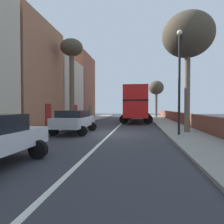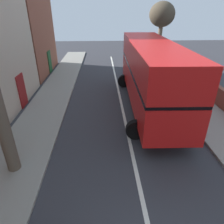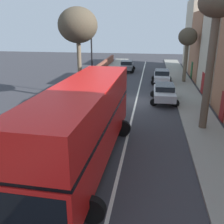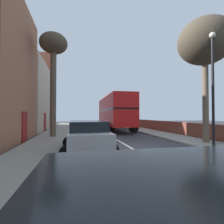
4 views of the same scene
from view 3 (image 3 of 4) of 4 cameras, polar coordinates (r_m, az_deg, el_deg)
ground_plane at (r=23.10m, az=5.54°, el=2.53°), size 84.00×84.00×0.00m
road_centre_line at (r=23.10m, az=5.54°, el=2.54°), size 0.16×54.00×0.01m
sidewalk_left at (r=23.33m, az=17.64°, el=2.02°), size 2.60×60.00×0.12m
sidewalk_right at (r=23.86m, az=-6.29°, el=3.20°), size 2.60×60.00×0.12m
boundary_wall_right at (r=24.17m, az=-9.90°, el=4.57°), size 0.36×54.00×1.21m
double_decker_bus at (r=11.79m, az=-6.23°, el=-1.87°), size 3.76×10.97×4.06m
parked_car_grey_right_0 at (r=38.27m, az=3.39°, el=10.60°), size 2.50×4.40×1.60m
parked_car_white_left_1 at (r=30.79m, az=11.33°, el=8.16°), size 2.51×4.14×1.57m
parked_car_silver_left_2 at (r=23.09m, az=11.87°, el=4.54°), size 2.51×4.53×1.57m
street_tree_left_0 at (r=31.36m, az=16.91°, el=15.70°), size 2.16×2.16×6.27m
street_tree_right_1 at (r=22.49m, az=-7.83°, el=18.88°), size 3.36×3.36×7.97m
street_tree_left_2 at (r=16.64m, az=22.82°, el=19.79°), size 2.26×2.26×8.54m
lamppost_right at (r=23.80m, az=-4.65°, el=12.42°), size 0.32×0.32×6.31m
litter_bin_right at (r=34.34m, az=-2.11°, el=9.21°), size 0.55×0.55×1.07m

